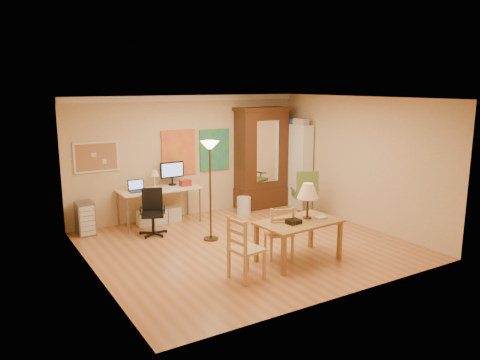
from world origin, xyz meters
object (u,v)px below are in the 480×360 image
dining_table (302,212)px  office_chair_black (153,223)px  armoire (261,164)px  bookshelf (297,166)px  computer_desk (160,202)px  office_chair_green (305,205)px

dining_table → office_chair_black: 3.13m
armoire → bookshelf: 0.88m
computer_desk → bookshelf: 3.45m
dining_table → bookshelf: size_ratio=0.72×
bookshelf → computer_desk: bearing=173.9°
office_chair_black → office_chair_green: bearing=-10.1°
dining_table → computer_desk: bearing=111.8°
office_chair_black → bookshelf: (3.81, 0.30, 0.75)m
office_chair_black → dining_table: bearing=-56.4°
office_chair_black → office_chair_green: 3.40m
bookshelf → armoire: bearing=149.9°
office_chair_green → armoire: bearing=102.3°
dining_table → office_chair_green: bearing=50.0°
bookshelf → office_chair_black: bearing=-175.5°
office_chair_black → computer_desk: bearing=57.6°
computer_desk → bookshelf: bearing=-6.1°
computer_desk → bookshelf: size_ratio=0.85×
dining_table → armoire: 3.57m
dining_table → bookshelf: 3.55m
computer_desk → armoire: bearing=1.7°
office_chair_black → bookshelf: bearing=4.5°
office_chair_black → bookshelf: 3.89m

